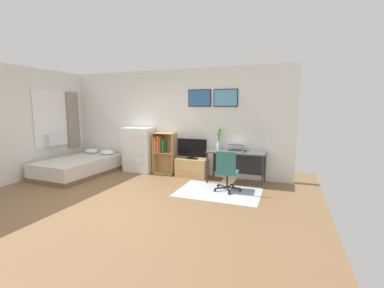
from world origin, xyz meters
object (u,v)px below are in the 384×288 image
(bed, at_px, (79,166))
(desk, at_px, (237,156))
(office_chair, at_px, (227,170))
(computer_mouse, at_px, (245,152))
(television, at_px, (192,149))
(bookshelf, at_px, (163,150))
(dresser, at_px, (139,150))
(laptop, at_px, (235,148))
(bamboo_vase, at_px, (219,139))
(tv_stand, at_px, (192,168))
(wine_glass, at_px, (218,145))

(bed, height_order, desk, desk)
(office_chair, height_order, computer_mouse, office_chair)
(television, bearing_deg, computer_mouse, -6.85)
(office_chair, bearing_deg, bookshelf, 151.35)
(computer_mouse, bearing_deg, office_chair, -111.06)
(dresser, xyz_separation_m, laptop, (2.62, -0.02, 0.20))
(bookshelf, relative_size, television, 1.41)
(office_chair, distance_m, laptop, 0.88)
(dresser, height_order, television, dresser)
(bed, distance_m, bamboo_vase, 3.70)
(dresser, distance_m, laptop, 2.63)
(bed, xyz_separation_m, bookshelf, (2.00, 0.87, 0.41))
(tv_stand, height_order, bamboo_vase, bamboo_vase)
(laptop, height_order, bamboo_vase, bamboo_vase)
(bookshelf, distance_m, computer_mouse, 2.19)
(desk, height_order, bamboo_vase, bamboo_vase)
(office_chair, xyz_separation_m, bamboo_vase, (-0.42, 0.95, 0.53))
(wine_glass, bearing_deg, bed, -169.43)
(tv_stand, relative_size, bamboo_vase, 1.59)
(office_chair, bearing_deg, tv_stand, 138.26)
(television, relative_size, computer_mouse, 7.39)
(desk, bearing_deg, computer_mouse, -38.38)
(bamboo_vase, bearing_deg, dresser, -176.76)
(television, relative_size, bamboo_vase, 1.55)
(television, relative_size, wine_glass, 4.27)
(bed, xyz_separation_m, television, (2.84, 0.79, 0.50))
(tv_stand, distance_m, desk, 1.20)
(office_chair, bearing_deg, computer_mouse, 65.27)
(bed, relative_size, computer_mouse, 20.08)
(laptop, bearing_deg, office_chair, -90.84)
(bamboo_vase, bearing_deg, computer_mouse, -23.30)
(dresser, height_order, bamboo_vase, bamboo_vase)
(television, distance_m, computer_mouse, 1.34)
(office_chair, height_order, bamboo_vase, bamboo_vase)
(bed, bearing_deg, bookshelf, 25.57)
(office_chair, xyz_separation_m, wine_glass, (-0.38, 0.69, 0.42))
(computer_mouse, bearing_deg, television, 173.15)
(desk, bearing_deg, television, 179.70)
(office_chair, height_order, laptop, laptop)
(tv_stand, relative_size, desk, 0.60)
(television, xyz_separation_m, office_chair, (1.08, -0.82, -0.26))
(bookshelf, bearing_deg, dresser, -174.68)
(television, height_order, desk, television)
(office_chair, relative_size, wine_glass, 4.78)
(bed, distance_m, laptop, 4.04)
(tv_stand, distance_m, computer_mouse, 1.44)
(tv_stand, bearing_deg, computer_mouse, -7.79)
(tv_stand, height_order, television, television)
(bed, relative_size, desk, 1.60)
(computer_mouse, bearing_deg, dresser, 176.67)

